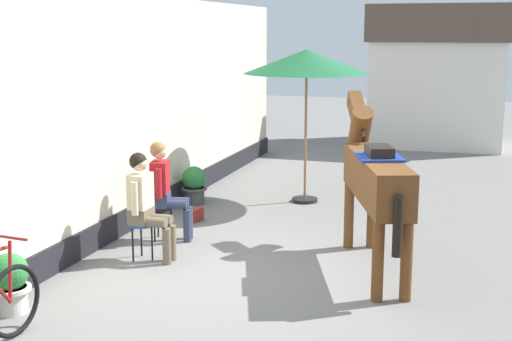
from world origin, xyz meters
name	(u,v)px	position (x,y,z in m)	size (l,w,h in m)	color
ground_plane	(314,216)	(0.00, 3.00, 0.00)	(40.00, 40.00, 0.00)	slate
pub_facade_wall	(121,125)	(-2.55, 1.50, 1.54)	(0.34, 14.00, 3.40)	beige
distant_cottage	(438,74)	(1.40, 10.93, 1.80)	(3.40, 2.60, 3.50)	silver
seated_visitor_near	(145,201)	(-1.56, 0.23, 0.78)	(0.61, 0.49, 1.39)	#194C99
seated_visitor_far	(165,186)	(-1.70, 1.12, 0.78)	(0.61, 0.48, 1.39)	black
saddled_horse_center	(374,176)	(1.23, 0.76, 1.16)	(1.24, 2.88, 2.06)	brown
flower_planter_nearest	(10,282)	(-2.15, -1.77, 0.33)	(0.43, 0.43, 0.64)	beige
flower_planter_farthest	(194,184)	(-2.11, 3.20, 0.33)	(0.43, 0.43, 0.64)	#4C4C51
cafe_parasol	(307,63)	(-0.36, 3.90, 2.36)	(2.10, 2.10, 2.58)	black
satchel_bag	(196,215)	(-1.67, 2.15, 0.10)	(0.28, 0.12, 0.20)	maroon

